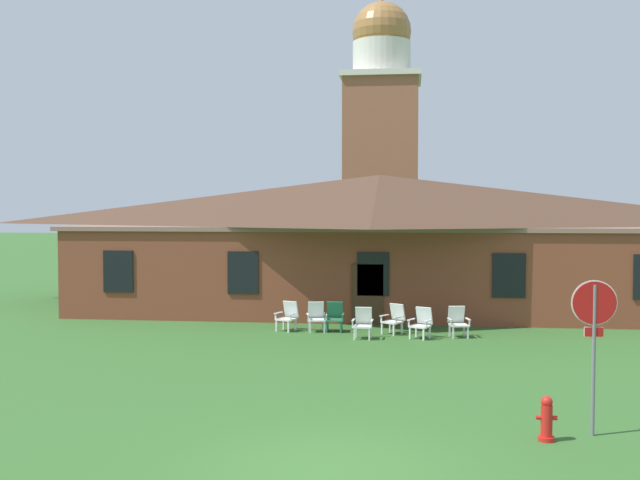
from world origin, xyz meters
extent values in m
plane|color=#336028|center=(0.00, 0.00, 0.00)|extent=(200.00, 200.00, 0.00)
cube|color=brown|center=(0.00, 19.35, 1.60)|extent=(22.86, 10.00, 3.20)
cube|color=#8C6458|center=(0.00, 19.35, 3.28)|extent=(23.32, 10.20, 0.16)
pyramid|color=#4C3323|center=(0.00, 19.35, 4.37)|extent=(23.78, 10.40, 2.02)
cube|color=black|center=(-9.14, 14.32, 1.76)|extent=(1.10, 0.06, 1.50)
cube|color=black|center=(-4.57, 14.32, 1.76)|extent=(1.10, 0.06, 1.50)
cube|color=black|center=(0.00, 14.32, 1.76)|extent=(1.10, 0.06, 1.50)
cube|color=black|center=(4.57, 14.32, 1.76)|extent=(1.10, 0.06, 1.50)
cube|color=#422819|center=(-0.20, 14.32, 1.05)|extent=(1.10, 0.06, 2.10)
cube|color=#93563D|center=(-0.66, 38.49, 6.18)|extent=(4.80, 4.80, 12.36)
cube|color=silver|center=(-0.66, 38.49, 12.54)|extent=(5.18, 5.18, 0.36)
cylinder|color=silver|center=(-0.66, 38.49, 13.82)|extent=(3.80, 3.80, 2.20)
sphere|color=#9E6B38|center=(-0.66, 38.49, 15.60)|extent=(3.88, 3.88, 3.88)
cylinder|color=slate|center=(4.50, 2.28, 1.35)|extent=(0.07, 0.07, 2.70)
cylinder|color=white|center=(4.50, 2.30, 2.38)|extent=(0.81, 0.05, 0.81)
cylinder|color=#B71414|center=(4.50, 2.27, 2.38)|extent=(0.76, 0.05, 0.76)
cube|color=#B71414|center=(4.50, 2.28, 1.86)|extent=(0.32, 0.04, 0.16)
cube|color=white|center=(4.50, 2.30, 1.86)|extent=(0.34, 0.03, 0.18)
cube|color=white|center=(-2.65, 12.42, 0.18)|extent=(0.07, 0.07, 0.36)
cube|color=white|center=(-3.07, 12.59, 0.18)|extent=(0.07, 0.07, 0.36)
cube|color=white|center=(-2.48, 12.83, 0.18)|extent=(0.07, 0.07, 0.36)
cube|color=white|center=(-2.90, 13.00, 0.18)|extent=(0.07, 0.07, 0.36)
cube|color=white|center=(-2.77, 12.71, 0.39)|extent=(0.70, 0.69, 0.05)
cube|color=white|center=(-2.66, 13.00, 0.69)|extent=(0.55, 0.37, 0.54)
cube|color=white|center=(-2.51, 12.58, 0.58)|extent=(0.23, 0.46, 0.03)
cube|color=white|center=(-2.57, 12.43, 0.47)|extent=(0.05, 0.05, 0.22)
cube|color=white|center=(-3.05, 12.80, 0.58)|extent=(0.23, 0.46, 0.03)
cube|color=white|center=(-3.11, 12.65, 0.47)|extent=(0.05, 0.05, 0.22)
cube|color=white|center=(-1.49, 12.50, 0.18)|extent=(0.06, 0.06, 0.36)
cube|color=white|center=(-1.93, 12.40, 0.18)|extent=(0.06, 0.06, 0.36)
cube|color=white|center=(-1.58, 12.93, 0.18)|extent=(0.06, 0.06, 0.36)
cube|color=white|center=(-2.03, 12.84, 0.18)|extent=(0.06, 0.06, 0.36)
cube|color=white|center=(-1.76, 12.67, 0.39)|extent=(0.64, 0.62, 0.05)
cube|color=white|center=(-1.82, 12.97, 0.69)|extent=(0.54, 0.30, 0.54)
cube|color=white|center=(-1.47, 12.71, 0.58)|extent=(0.16, 0.47, 0.03)
cube|color=white|center=(-1.43, 12.55, 0.47)|extent=(0.05, 0.05, 0.22)
cube|color=white|center=(-2.04, 12.59, 0.58)|extent=(0.16, 0.47, 0.03)
cube|color=white|center=(-2.00, 12.43, 0.47)|extent=(0.05, 0.05, 0.22)
cube|color=#28704C|center=(-0.96, 12.52, 0.18)|extent=(0.05, 0.05, 0.36)
cube|color=#28704C|center=(-1.41, 12.52, 0.18)|extent=(0.05, 0.05, 0.36)
cube|color=#28704C|center=(-0.96, 12.97, 0.18)|extent=(0.05, 0.05, 0.36)
cube|color=#28704C|center=(-1.42, 12.96, 0.18)|extent=(0.05, 0.05, 0.36)
cube|color=#28704C|center=(-1.19, 12.74, 0.39)|extent=(0.55, 0.53, 0.05)
cube|color=#28704C|center=(-1.19, 13.05, 0.69)|extent=(0.52, 0.20, 0.54)
cube|color=#28704C|center=(-0.90, 12.73, 0.58)|extent=(0.07, 0.47, 0.03)
cube|color=#28704C|center=(-0.90, 12.56, 0.47)|extent=(0.04, 0.04, 0.22)
cube|color=#28704C|center=(-1.48, 12.72, 0.58)|extent=(0.07, 0.47, 0.03)
cube|color=#28704C|center=(-1.48, 12.55, 0.47)|extent=(0.04, 0.04, 0.22)
cube|color=silver|center=(0.03, 11.30, 0.18)|extent=(0.05, 0.05, 0.36)
cube|color=silver|center=(-0.42, 11.32, 0.18)|extent=(0.05, 0.05, 0.36)
cube|color=silver|center=(0.05, 11.74, 0.18)|extent=(0.05, 0.05, 0.36)
cube|color=silver|center=(-0.40, 11.76, 0.18)|extent=(0.05, 0.05, 0.36)
cube|color=silver|center=(-0.18, 11.53, 0.39)|extent=(0.56, 0.54, 0.05)
cube|color=silver|center=(-0.17, 11.84, 0.69)|extent=(0.52, 0.21, 0.54)
cube|color=silver|center=(0.10, 11.50, 0.58)|extent=(0.08, 0.47, 0.03)
cube|color=silver|center=(0.10, 11.34, 0.47)|extent=(0.04, 0.04, 0.22)
cube|color=silver|center=(-0.48, 11.53, 0.58)|extent=(0.08, 0.47, 0.03)
cube|color=silver|center=(-0.48, 11.36, 0.47)|extent=(0.04, 0.04, 0.22)
cube|color=silver|center=(0.76, 12.20, 0.18)|extent=(0.07, 0.07, 0.36)
cube|color=silver|center=(0.38, 12.46, 0.18)|extent=(0.07, 0.07, 0.36)
cube|color=silver|center=(1.01, 12.56, 0.18)|extent=(0.07, 0.07, 0.36)
cube|color=silver|center=(0.63, 12.82, 0.18)|extent=(0.07, 0.07, 0.36)
cube|color=silver|center=(0.69, 12.51, 0.39)|extent=(0.74, 0.73, 0.05)
cube|color=silver|center=(0.87, 12.77, 0.69)|extent=(0.53, 0.45, 0.54)
cube|color=silver|center=(0.92, 12.33, 0.58)|extent=(0.31, 0.42, 0.03)
cube|color=silver|center=(0.83, 12.20, 0.47)|extent=(0.06, 0.06, 0.22)
cube|color=silver|center=(0.44, 12.66, 0.58)|extent=(0.31, 0.42, 0.03)
cube|color=silver|center=(0.35, 12.52, 0.47)|extent=(0.06, 0.06, 0.22)
cube|color=white|center=(1.68, 11.47, 0.18)|extent=(0.07, 0.07, 0.36)
cube|color=white|center=(1.27, 11.67, 0.18)|extent=(0.07, 0.07, 0.36)
cube|color=white|center=(1.87, 11.87, 0.18)|extent=(0.07, 0.07, 0.36)
cube|color=white|center=(1.46, 12.07, 0.18)|extent=(0.07, 0.07, 0.36)
cube|color=white|center=(1.57, 11.77, 0.39)|extent=(0.71, 0.70, 0.05)
cube|color=white|center=(1.71, 12.05, 0.69)|extent=(0.54, 0.40, 0.54)
cube|color=white|center=(1.82, 11.62, 0.58)|extent=(0.26, 0.45, 0.03)
cube|color=white|center=(1.75, 11.48, 0.47)|extent=(0.05, 0.05, 0.22)
cube|color=white|center=(1.30, 11.88, 0.58)|extent=(0.26, 0.45, 0.03)
cube|color=white|center=(1.23, 11.73, 0.47)|extent=(0.05, 0.05, 0.22)
cube|color=silver|center=(3.05, 11.97, 0.18)|extent=(0.06, 0.06, 0.36)
cube|color=silver|center=(2.60, 11.88, 0.18)|extent=(0.06, 0.06, 0.36)
cube|color=silver|center=(2.96, 12.40, 0.18)|extent=(0.06, 0.06, 0.36)
cube|color=silver|center=(2.51, 12.31, 0.18)|extent=(0.06, 0.06, 0.36)
cube|color=silver|center=(2.78, 12.14, 0.39)|extent=(0.63, 0.61, 0.05)
cube|color=silver|center=(2.72, 12.45, 0.69)|extent=(0.54, 0.29, 0.54)
cube|color=silver|center=(3.07, 12.18, 0.58)|extent=(0.15, 0.47, 0.03)
cube|color=silver|center=(3.10, 12.02, 0.47)|extent=(0.05, 0.05, 0.22)
cube|color=silver|center=(2.50, 12.07, 0.58)|extent=(0.15, 0.47, 0.03)
cube|color=silver|center=(2.53, 11.91, 0.47)|extent=(0.05, 0.05, 0.22)
cylinder|color=red|center=(3.63, 1.86, 0.04)|extent=(0.28, 0.28, 0.08)
cylinder|color=red|center=(3.63, 1.86, 0.36)|extent=(0.20, 0.20, 0.55)
sphere|color=red|center=(3.63, 1.86, 0.69)|extent=(0.20, 0.20, 0.20)
cylinder|color=red|center=(3.50, 1.86, 0.41)|extent=(0.10, 0.08, 0.08)
cylinder|color=red|center=(3.76, 1.86, 0.41)|extent=(0.10, 0.08, 0.08)
camera|label=1|loc=(1.24, -11.35, 4.07)|focal=41.97mm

